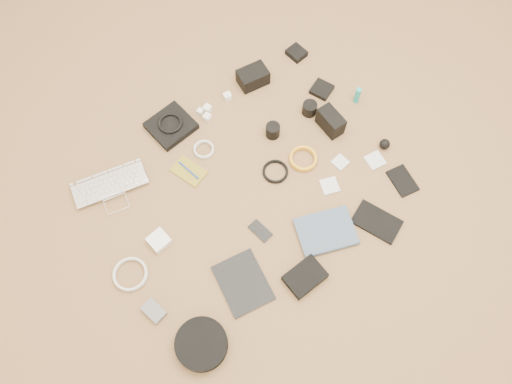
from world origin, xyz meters
TOP-DOWN VIEW (x-y plane):
  - laptop at (-0.49, 0.34)m, footprint 0.37×0.30m
  - headphone_pouch at (-0.10, 0.47)m, footprint 0.20×0.19m
  - headphones at (-0.10, 0.47)m, footprint 0.14×0.14m
  - charger_a at (0.09, 0.45)m, footprint 0.04×0.04m
  - charger_b at (0.05, 0.46)m, footprint 0.03×0.03m
  - charger_c at (0.20, 0.45)m, footprint 0.04×0.04m
  - charger_d at (0.06, 0.41)m, footprint 0.04×0.04m
  - dslr_camera at (0.35, 0.45)m, footprint 0.15×0.12m
  - lens_pouch at (0.62, 0.45)m, footprint 0.08×0.09m
  - notebook_olive at (-0.17, 0.24)m, footprint 0.13×0.17m
  - pen_blue at (-0.17, 0.24)m, footprint 0.03×0.12m
  - cable_white_a at (-0.05, 0.28)m, footprint 0.11×0.11m
  - lens_a at (0.25, 0.16)m, footprint 0.08×0.08m
  - lens_b at (0.46, 0.15)m, footprint 0.08×0.08m
  - card_reader at (0.58, 0.21)m, footprint 0.12×0.12m
  - power_brick at (-0.45, 0.04)m, footprint 0.09×0.09m
  - cable_white_b at (-0.62, -0.01)m, footprint 0.18×0.18m
  - cable_black at (0.14, -0.00)m, footprint 0.11×0.11m
  - cable_yellow at (0.27, -0.03)m, footprint 0.15×0.15m
  - flash at (0.48, 0.03)m, footprint 0.08×0.13m
  - lens_cleaner at (0.67, 0.07)m, footprint 0.03×0.03m
  - battery_charger at (-0.62, -0.19)m, footprint 0.07×0.10m
  - tablet at (-0.27, -0.31)m, footprint 0.22×0.26m
  - phone at (-0.08, -0.18)m, footprint 0.06×0.11m
  - filter_case_left at (0.28, -0.20)m, footprint 0.10×0.10m
  - filter_case_mid at (0.40, -0.14)m, footprint 0.07×0.07m
  - filter_case_right at (0.53, -0.23)m, footprint 0.09×0.09m
  - air_blower at (0.61, -0.20)m, footprint 0.05×0.05m
  - headphone_case at (-0.54, -0.41)m, footprint 0.23×0.23m
  - drive_case at (-0.07, -0.45)m, footprint 0.16×0.11m
  - paperback at (0.10, -0.43)m, footprint 0.29×0.25m
  - notebook_black_a at (0.33, -0.45)m, footprint 0.18×0.22m
  - notebook_black_b at (0.55, -0.37)m, footprint 0.12×0.15m

SIDE VIEW (x-z plane):
  - phone at x=-0.08m, z-range 0.00..0.01m
  - notebook_olive at x=-0.17m, z-range 0.00..0.01m
  - filter_case_mid at x=0.40m, z-range 0.00..0.01m
  - filter_case_left at x=0.28m, z-range 0.00..0.01m
  - cable_black at x=0.14m, z-range 0.00..0.01m
  - tablet at x=-0.27m, z-range 0.00..0.01m
  - filter_case_right at x=0.53m, z-range 0.00..0.01m
  - cable_white_a at x=-0.05m, z-range 0.00..0.01m
  - notebook_black_b at x=0.55m, z-range 0.00..0.01m
  - cable_white_b at x=-0.62m, z-range 0.00..0.01m
  - notebook_black_a at x=0.33m, z-range 0.00..0.01m
  - cable_yellow at x=0.27m, z-range 0.00..0.01m
  - card_reader at x=0.58m, z-range 0.00..0.02m
  - paperback at x=0.10m, z-range 0.00..0.02m
  - pen_blue at x=-0.17m, z-range 0.01..0.02m
  - charger_b at x=0.05m, z-range 0.00..0.02m
  - battery_charger at x=-0.62m, z-range 0.00..0.03m
  - laptop at x=-0.49m, z-range 0.00..0.03m
  - charger_d at x=0.06m, z-range 0.00..0.03m
  - charger_a at x=0.09m, z-range 0.00..0.03m
  - lens_pouch at x=0.62m, z-range 0.00..0.03m
  - charger_c at x=0.20m, z-range 0.00..0.03m
  - headphone_pouch at x=-0.10m, z-range 0.00..0.03m
  - power_brick at x=-0.45m, z-range 0.00..0.03m
  - drive_case at x=-0.07m, z-range 0.00..0.04m
  - air_blower at x=0.61m, z-range 0.00..0.05m
  - headphone_case at x=-0.54m, z-range 0.00..0.06m
  - lens_b at x=0.46m, z-range 0.00..0.06m
  - lens_a at x=0.25m, z-range 0.00..0.07m
  - dslr_camera at x=0.35m, z-range 0.00..0.08m
  - headphones at x=-0.10m, z-range 0.03..0.05m
  - lens_cleaner at x=0.67m, z-range 0.00..0.09m
  - flash at x=0.48m, z-range 0.00..0.10m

